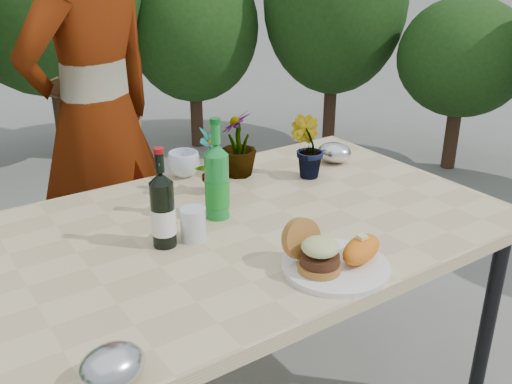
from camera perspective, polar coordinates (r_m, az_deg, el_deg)
patio_table at (r=1.75m, az=-1.48°, el=-4.79°), size 1.60×1.00×0.75m
shrub_hedge at (r=3.11m, az=-19.40°, el=14.41°), size 6.79×5.08×2.11m
dinner_plate at (r=1.50m, az=7.95°, el=-7.39°), size 0.28×0.28×0.01m
burger_stack at (r=1.45m, az=5.93°, el=-5.92°), size 0.11×0.16×0.11m
sweet_potato at (r=1.51m, az=10.48°, el=-5.65°), size 0.17×0.12×0.06m
grilled_veg at (r=1.56m, az=6.20°, el=-5.15°), size 0.08×0.05×0.03m
wine_bottle at (r=1.57m, az=-9.30°, el=-1.87°), size 0.07×0.07×0.29m
sparkling_water at (r=1.72m, az=-3.93°, el=0.99°), size 0.08×0.08×0.31m
plastic_cup at (r=1.62m, az=-6.31°, el=-3.22°), size 0.07×0.07×0.09m
seedling_left at (r=1.89m, az=-4.47°, el=3.07°), size 0.14×0.14×0.23m
seedling_mid at (r=2.04m, az=5.12°, el=4.48°), size 0.14×0.15×0.22m
seedling_right at (r=2.04m, az=-1.80°, el=4.85°), size 0.19×0.19×0.24m
blue_bowl at (r=2.07m, az=-7.23°, el=2.80°), size 0.13×0.13×0.09m
foil_packet_left at (r=1.16m, az=-14.23°, el=-16.53°), size 0.14×0.12×0.08m
foil_packet_right at (r=2.21m, az=7.83°, el=3.92°), size 0.16×0.17×0.08m
person at (r=2.34m, az=-15.58°, el=6.92°), size 0.76×0.64×1.78m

